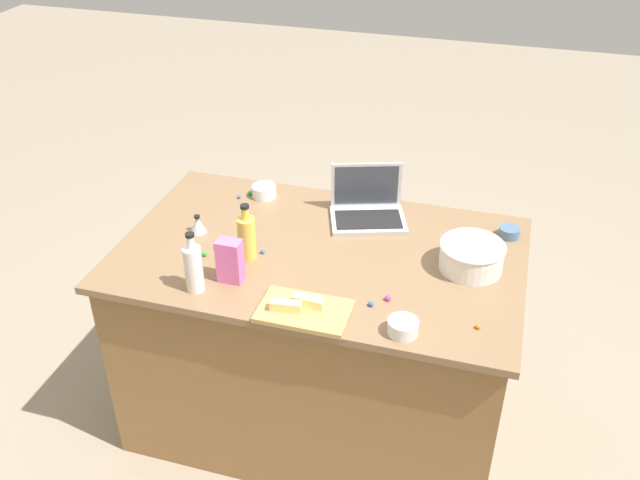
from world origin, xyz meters
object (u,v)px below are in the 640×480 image
Objects in this scene: butter_stick_left at (308,302)px; candy_bag at (230,261)px; laptop at (367,208)px; kitchen_timer at (198,224)px; butter_stick_right at (287,306)px; cutting_board at (304,311)px; bottle_vinegar at (193,267)px; ramekin_medium at (264,191)px; bottle_oil at (247,237)px; ramekin_small at (509,232)px; mixing_bowl_large at (471,256)px; ramekin_wide at (403,327)px.

butter_stick_left is 0.65× the size of candy_bag.
kitchen_timer is (0.64, 0.31, -0.01)m from laptop.
butter_stick_right is at bearing 141.98° from kitchen_timer.
candy_bag is (0.32, -0.11, 0.08)m from cutting_board.
ramekin_medium is (0.00, -0.72, -0.07)m from bottle_vinegar.
bottle_oil is 0.73× the size of cutting_board.
ramekin_small reaches higher than cutting_board.
ramekin_medium is 1.39× the size of kitchen_timer.
candy_bag is (0.00, 0.16, -0.01)m from bottle_oil.
mixing_bowl_large is at bearing 162.02° from ramekin_medium.
ramekin_small is at bearing -132.91° from butter_stick_left.
kitchen_timer is at bearing 25.65° from laptop.
butter_stick_left is at bearing -5.14° from ramekin_wide.
mixing_bowl_large is 0.30m from ramekin_small.
kitchen_timer is at bearing -66.54° from bottle_vinegar.
laptop is 0.76m from ramekin_wide.
laptop is 2.14× the size of candy_bag.
laptop is 0.68m from butter_stick_left.
mixing_bowl_large is 1.46× the size of candy_bag.
laptop is at bearing -95.06° from cutting_board.
bottle_oil is 2.12× the size of butter_stick_left.
bottle_oil is 0.41m from butter_stick_left.
ramekin_wide is (-0.66, 0.28, -0.07)m from bottle_oil.
candy_bag is at bearing -19.48° from cutting_board.
butter_stick_right is 1.05× the size of ramekin_wide.
butter_stick_left is 0.94m from ramekin_small.
cutting_board is 0.70m from kitchen_timer.
bottle_oil is 0.42m from cutting_board.
ramekin_small is 0.77× the size of ramekin_medium.
ramekin_small is 0.79× the size of ramekin_wide.
cutting_board is at bearing 146.22° from kitchen_timer.
kitchen_timer reaches higher than cutting_board.
cutting_board is at bearing 40.02° from mixing_bowl_large.
butter_stick_right is at bearing 80.79° from laptop.
candy_bag is at bearing -138.54° from bottle_vinegar.
bottle_vinegar reaches higher than ramekin_medium.
bottle_vinegar is 2.23× the size of ramekin_medium.
ramekin_wide is at bearing 68.57° from mixing_bowl_large.
ramekin_wide is at bearing -177.93° from butter_stick_right.
kitchen_timer reaches higher than butter_stick_left.
bottle_oil is 2.18× the size of ramekin_medium.
butter_stick_left is at bearing 47.09° from ramekin_small.
butter_stick_right is 1.02m from ramekin_small.
bottle_vinegar is 2.17× the size of butter_stick_right.
kitchen_timer is (0.93, -0.40, 0.01)m from ramekin_wide.
butter_stick_right reaches higher than ramekin_small.
bottle_vinegar is at bearing 23.79° from mixing_bowl_large.
mixing_bowl_large is at bearing -168.68° from bottle_oil.
laptop reaches higher than mixing_bowl_large.
kitchen_timer is (1.23, 0.32, 0.01)m from ramekin_small.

